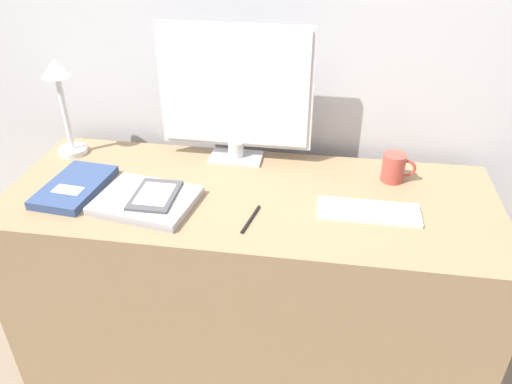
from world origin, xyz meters
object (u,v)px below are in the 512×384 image
(keyboard, at_px, (369,211))
(coffee_mug, at_px, (394,168))
(monitor, at_px, (235,93))
(pen, at_px, (251,219))
(desk_lamp, at_px, (61,94))
(notebook, at_px, (75,187))
(ereader, at_px, (155,195))
(laptop, at_px, (146,201))

(keyboard, bearing_deg, coffee_mug, 68.05)
(monitor, bearing_deg, pen, -73.09)
(desk_lamp, bearing_deg, notebook, -62.73)
(desk_lamp, bearing_deg, ereader, -34.56)
(monitor, height_order, ereader, monitor)
(keyboard, xyz_separation_m, desk_lamp, (-1.06, 0.24, 0.22))
(laptop, distance_m, coffee_mug, 0.81)
(ereader, xyz_separation_m, coffee_mug, (0.74, 0.26, 0.02))
(monitor, xyz_separation_m, pen, (0.11, -0.38, -0.24))
(keyboard, distance_m, desk_lamp, 1.11)
(notebook, bearing_deg, laptop, -9.36)
(laptop, xyz_separation_m, coffee_mug, (0.77, 0.27, 0.04))
(monitor, distance_m, coffee_mug, 0.59)
(ereader, distance_m, coffee_mug, 0.78)
(laptop, height_order, coffee_mug, coffee_mug)
(keyboard, height_order, laptop, laptop)
(laptop, bearing_deg, keyboard, 4.47)
(coffee_mug, bearing_deg, keyboard, -111.95)
(keyboard, bearing_deg, notebook, -179.33)
(monitor, height_order, desk_lamp, monitor)
(monitor, bearing_deg, coffee_mug, -7.52)
(keyboard, xyz_separation_m, laptop, (-0.68, -0.05, 0.01))
(desk_lamp, distance_m, notebook, 0.35)
(ereader, relative_size, notebook, 0.62)
(keyboard, relative_size, ereader, 1.68)
(pen, bearing_deg, notebook, 172.37)
(desk_lamp, bearing_deg, pen, -24.55)
(monitor, xyz_separation_m, ereader, (-0.19, -0.33, -0.22))
(coffee_mug, relative_size, pen, 0.78)
(notebook, distance_m, coffee_mug, 1.05)
(notebook, height_order, pen, notebook)
(notebook, xyz_separation_m, pen, (0.59, -0.08, -0.01))
(monitor, xyz_separation_m, laptop, (-0.22, -0.34, -0.23))
(ereader, bearing_deg, coffee_mug, 19.34)
(desk_lamp, distance_m, coffee_mug, 1.17)
(keyboard, relative_size, notebook, 1.04)
(keyboard, distance_m, notebook, 0.94)
(coffee_mug, bearing_deg, pen, -144.88)
(coffee_mug, xyz_separation_m, pen, (-0.43, -0.30, -0.04))
(laptop, bearing_deg, coffee_mug, 19.24)
(monitor, relative_size, pen, 3.70)
(laptop, relative_size, ereader, 1.79)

